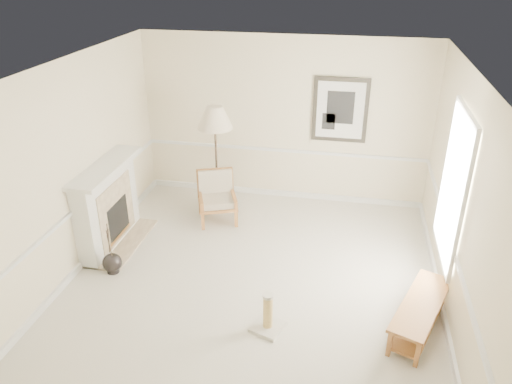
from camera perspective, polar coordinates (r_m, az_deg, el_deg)
ground at (r=6.97m, az=-0.45°, el=-10.29°), size 5.50×5.50×0.00m
room at (r=6.10m, az=0.91°, el=4.24°), size 5.04×5.54×2.92m
fireplace at (r=7.85m, az=-16.55°, el=-1.52°), size 0.64×1.64×1.31m
floor_vase at (r=7.37m, az=-16.12°, el=-7.82°), size 0.27×0.27×0.80m
armchair at (r=8.35m, az=-4.52°, el=-0.25°), size 0.81×0.84×0.82m
floor_lamp at (r=8.20m, az=-4.73°, el=8.15°), size 0.66×0.66×1.86m
bench at (r=6.39m, az=18.27°, el=-12.81°), size 0.87×1.42×0.39m
scratching_post at (r=6.15m, az=1.35°, el=-14.21°), size 0.45×0.45×0.51m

